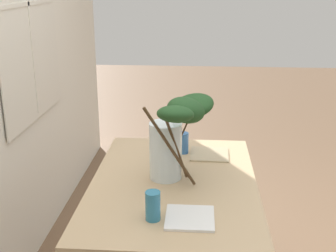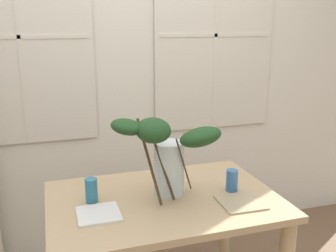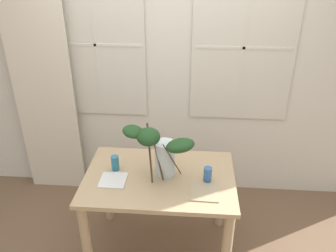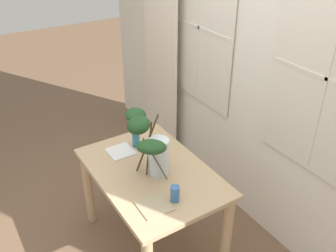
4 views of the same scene
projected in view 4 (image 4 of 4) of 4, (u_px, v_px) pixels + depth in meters
name	position (u px, v px, depth m)	size (l,w,h in m)	color
ground	(153.00, 242.00, 3.27)	(14.00, 14.00, 0.00)	brown
back_wall_with_windows	(256.00, 72.00, 3.03)	(4.77, 0.14, 2.71)	silver
curtain_sheer_side	(160.00, 54.00, 3.93)	(0.60, 0.03, 2.35)	silver
dining_table	(152.00, 186.00, 2.95)	(1.18, 0.80, 0.77)	tan
vase_with_branches	(151.00, 146.00, 2.73)	(0.60, 0.37, 0.46)	silver
drinking_glass_blue_left	(136.00, 140.00, 3.14)	(0.06, 0.06, 0.12)	teal
drinking_glass_blue_right	(175.00, 194.00, 2.56)	(0.06, 0.06, 0.12)	#386BAD
plate_square_left	(121.00, 151.00, 3.09)	(0.20, 0.20, 0.01)	white
plate_square_right	(154.00, 206.00, 2.53)	(0.21, 0.21, 0.01)	tan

